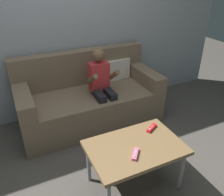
% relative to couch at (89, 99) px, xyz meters
% --- Properties ---
extents(ground_plane, '(9.71, 9.71, 0.00)m').
position_rel_couch_xyz_m(ground_plane, '(-0.20, -1.09, -0.31)').
color(ground_plane, '#4C4742').
extents(wall_back, '(4.85, 0.05, 2.50)m').
position_rel_couch_xyz_m(wall_back, '(-0.20, 0.39, 0.94)').
color(wall_back, '#999EA8').
rests_on(wall_back, ground).
extents(couch, '(1.74, 0.80, 0.87)m').
position_rel_couch_xyz_m(couch, '(0.00, 0.00, 0.00)').
color(couch, '#75604C').
rests_on(couch, ground).
extents(person_seated_on_couch, '(0.33, 0.40, 0.98)m').
position_rel_couch_xyz_m(person_seated_on_couch, '(0.11, -0.18, 0.26)').
color(person_seated_on_couch, black).
rests_on(person_seated_on_couch, ground).
extents(coffee_table, '(0.81, 0.54, 0.46)m').
position_rel_couch_xyz_m(coffee_table, '(-0.02, -1.21, 0.10)').
color(coffee_table, brown).
rests_on(coffee_table, ground).
extents(game_remote_pink_near_edge, '(0.12, 0.13, 0.03)m').
position_rel_couch_xyz_m(game_remote_pink_near_edge, '(-0.08, -1.30, 0.16)').
color(game_remote_pink_near_edge, pink).
rests_on(game_remote_pink_near_edge, coffee_table).
extents(game_remote_red_center, '(0.14, 0.10, 0.03)m').
position_rel_couch_xyz_m(game_remote_red_center, '(0.23, -1.06, 0.16)').
color(game_remote_red_center, red).
rests_on(game_remote_red_center, coffee_table).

